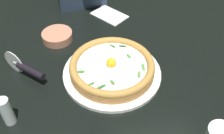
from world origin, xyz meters
The scene contains 7 objects.
ground_plane centered at (0.00, 0.00, -0.01)m, with size 2.40×2.40×0.03m, color black.
pizza_plate centered at (0.03, -0.01, 0.01)m, with size 0.31×0.31×0.01m, color white.
pizza centered at (0.03, -0.01, 0.03)m, with size 0.27×0.27×0.06m.
side_bowl centered at (-0.18, -0.18, 0.02)m, with size 0.11×0.11×0.03m, color #B3755A.
pizza_cutter centered at (0.00, -0.28, 0.04)m, with size 0.12×0.13×0.08m.
folded_napkin centered at (-0.31, 0.04, 0.00)m, with size 0.14×0.09×0.01m, color white.
pepper_shaker centered at (0.16, -0.31, 0.05)m, with size 0.03×0.03×0.09m, color silver.
Camera 1 is at (0.62, -0.11, 0.61)m, focal length 42.22 mm.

